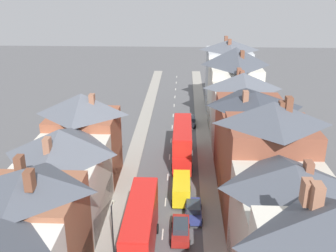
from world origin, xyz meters
The scene contains 13 objects.
pavement_left centered at (-5.10, 38.00, 0.07)m, with size 2.20×104.00×0.14m, color gray.
pavement_right centered at (5.10, 38.00, 0.07)m, with size 2.20×104.00×0.14m, color gray.
centre_line_dashes centered at (0.00, 36.00, 0.01)m, with size 0.14×97.80×0.01m.
terrace_row_left centered at (-10.18, 9.25, 5.40)m, with size 8.00×46.61×11.66m.
terrace_row_right centered at (10.19, 25.86, 6.39)m, with size 8.00×74.11×13.93m.
double_decker_bus_lead centered at (-1.81, 14.87, 2.82)m, with size 2.74×10.80×5.30m.
double_decker_bus_mid_street centered at (1.79, 34.80, 2.82)m, with size 2.74×10.80×5.30m.
car_near_blue centered at (3.10, 21.23, 0.82)m, with size 1.90×4.45×1.63m.
car_parked_left_a centered at (-3.10, 14.18, 0.85)m, with size 1.90×4.16×1.70m.
car_parked_right_a centered at (3.10, 49.07, 0.80)m, with size 1.90×4.16×1.57m.
car_mid_black centered at (1.80, 17.69, 0.85)m, with size 1.90×4.60×1.68m.
delivery_van centered at (1.80, 24.86, 1.34)m, with size 2.20×5.20×2.41m.
street_lamp centered at (-4.25, 14.48, 3.24)m, with size 0.20×1.12×5.50m.
Camera 1 is at (1.92, -14.80, 24.15)m, focal length 42.00 mm.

